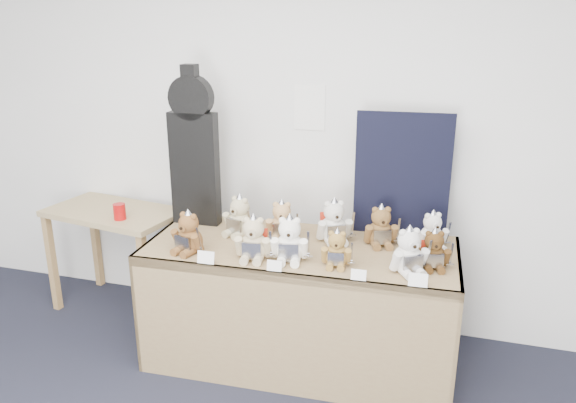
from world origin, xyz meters
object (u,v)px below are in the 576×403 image
(side_table, at_px, (115,226))
(teddy_front_left, at_px, (254,240))
(teddy_front_end, at_px, (434,251))
(teddy_back_left, at_px, (239,218))
(red_cup, at_px, (120,212))
(teddy_front_far_right, at_px, (409,252))
(guitar_case, at_px, (194,148))
(teddy_front_right, at_px, (337,250))
(teddy_front_far_left, at_px, (188,234))
(display_table, at_px, (297,277))
(teddy_back_centre_left, at_px, (282,222))
(teddy_front_centre, at_px, (290,241))
(teddy_back_centre_right, at_px, (334,223))
(teddy_back_end, at_px, (432,232))
(teddy_back_right, at_px, (381,228))

(side_table, bearing_deg, teddy_front_left, -12.51)
(teddy_front_end, distance_m, teddy_back_left, 1.21)
(red_cup, bearing_deg, teddy_front_far_right, -7.86)
(guitar_case, distance_m, teddy_front_right, 1.19)
(teddy_front_right, bearing_deg, teddy_back_left, 150.61)
(side_table, distance_m, teddy_front_far_left, 1.03)
(display_table, relative_size, teddy_front_far_left, 6.86)
(guitar_case, relative_size, teddy_back_centre_left, 3.84)
(teddy_front_centre, height_order, teddy_back_centre_right, teddy_back_centre_right)
(teddy_back_end, bearing_deg, side_table, 147.16)
(display_table, distance_m, teddy_front_far_left, 0.70)
(red_cup, xyz_separation_m, teddy_back_left, (0.88, -0.02, 0.06))
(side_table, height_order, teddy_front_centre, teddy_front_centre)
(teddy_front_centre, xyz_separation_m, teddy_back_left, (-0.42, 0.29, -0.00))
(teddy_back_left, distance_m, teddy_back_centre_left, 0.27)
(display_table, relative_size, guitar_case, 1.83)
(teddy_front_far_left, relative_size, teddy_back_centre_left, 1.03)
(display_table, bearing_deg, teddy_back_right, 25.06)
(red_cup, bearing_deg, teddy_back_left, -1.26)
(teddy_back_centre_left, bearing_deg, teddy_front_far_right, -30.98)
(red_cup, bearing_deg, teddy_front_far_left, -27.41)
(display_table, relative_size, teddy_front_end, 7.67)
(teddy_back_right, bearing_deg, display_table, -171.16)
(side_table, bearing_deg, guitar_case, 5.15)
(red_cup, xyz_separation_m, teddy_back_end, (2.07, 0.11, 0.04))
(red_cup, bearing_deg, teddy_front_centre, -13.34)
(red_cup, bearing_deg, teddy_front_right, -10.87)
(teddy_front_left, distance_m, teddy_front_end, 1.01)
(teddy_back_left, distance_m, teddy_back_centre_right, 0.60)
(teddy_front_left, relative_size, teddy_back_end, 1.13)
(display_table, bearing_deg, side_table, 164.86)
(teddy_back_right, bearing_deg, teddy_back_centre_right, 165.72)
(teddy_back_centre_right, distance_m, teddy_back_right, 0.28)
(guitar_case, height_order, teddy_back_end, guitar_case)
(display_table, relative_size, teddy_front_right, 8.15)
(teddy_front_right, height_order, teddy_back_centre_left, teddy_back_centre_left)
(teddy_back_end, bearing_deg, teddy_front_centre, 176.84)
(teddy_front_left, bearing_deg, teddy_back_centre_left, 71.88)
(teddy_front_centre, bearing_deg, display_table, 75.30)
(teddy_front_far_right, bearing_deg, teddy_front_right, 153.46)
(teddy_front_left, bearing_deg, guitar_case, 133.32)
(teddy_back_centre_left, xyz_separation_m, teddy_back_end, (0.91, 0.10, -0.01))
(guitar_case, height_order, teddy_front_right, guitar_case)
(guitar_case, xyz_separation_m, teddy_front_right, (1.04, -0.41, -0.42))
(teddy_front_right, bearing_deg, teddy_front_left, 178.06)
(side_table, height_order, teddy_back_centre_left, teddy_back_centre_left)
(guitar_case, bearing_deg, teddy_front_end, -12.05)
(teddy_front_left, bearing_deg, teddy_front_end, 1.35)
(teddy_back_right, bearing_deg, teddy_back_centre_left, 167.34)
(red_cup, distance_m, teddy_back_centre_right, 1.48)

